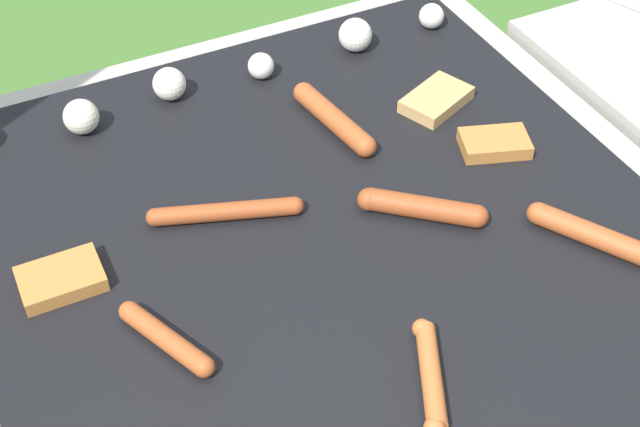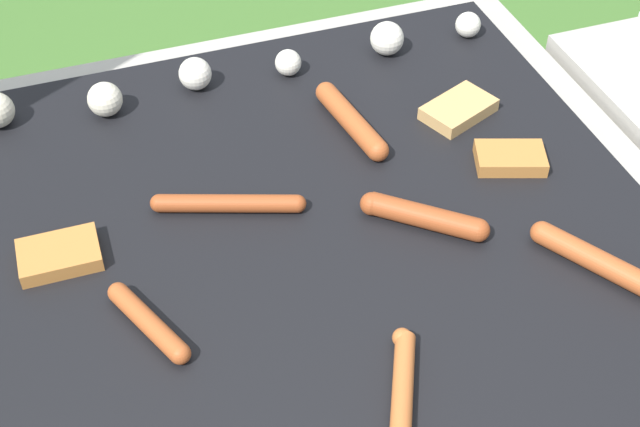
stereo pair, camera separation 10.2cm
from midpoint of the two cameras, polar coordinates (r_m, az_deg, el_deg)
ground_plane at (r=1.46m, az=2.04°, el=-12.46°), size 14.00×14.00×0.00m
grill at (r=1.30m, az=2.26°, el=-7.42°), size 0.98×0.98×0.42m
sausage_back_right at (r=1.28m, az=4.28°, el=5.88°), size 0.05×0.18×0.03m
sausage_back_left at (r=0.98m, az=8.15°, el=-11.00°), size 0.08×0.14×0.02m
sausage_front_left at (r=1.14m, az=9.19°, el=-0.29°), size 0.14×0.12×0.03m
sausage_mid_left at (r=1.15m, az=-3.40°, el=0.54°), size 0.19×0.08×0.02m
sausage_back_center at (r=1.03m, az=-8.16°, el=-7.04°), size 0.07×0.14×0.02m
sausage_front_center at (r=1.14m, az=19.61°, el=-2.90°), size 0.10×0.15×0.03m
bread_slice_left at (r=1.12m, az=-13.88°, el=-2.71°), size 0.10×0.07×0.02m
bread_slice_center at (r=1.26m, az=14.36°, el=3.36°), size 0.11×0.09×0.02m
bread_slice_right at (r=1.33m, az=11.05°, el=6.48°), size 0.12×0.10×0.02m
mushroom_row at (r=1.36m, az=-3.98°, el=9.03°), size 0.79×0.08×0.05m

